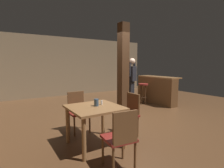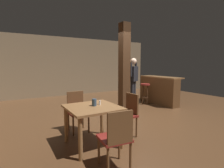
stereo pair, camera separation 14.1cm
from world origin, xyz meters
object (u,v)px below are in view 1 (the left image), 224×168
Objects in this scene: dining_table at (95,113)px; napkin_cup at (96,103)px; chair_south at (121,136)px; salt_shaker at (102,103)px; standing_person at (132,80)px; chair_east at (129,112)px; chair_north at (78,109)px; bar_counter at (156,90)px; bar_stool_near at (143,89)px.

napkin_cup is (0.04, 0.02, 0.19)m from dining_table.
chair_south is 1.02m from salt_shaker.
standing_person is (2.13, 1.72, 0.21)m from salt_shaker.
chair_east is at bearing 46.95° from chair_south.
chair_east reaches higher than salt_shaker.
bar_counter is (3.65, 1.08, 0.03)m from chair_north.
bar_counter reaches higher than salt_shaker.
salt_shaker is at bearing -141.16° from standing_person.
bar_stool_near is at bearing 33.72° from dining_table.
napkin_cup is at bearing -179.28° from chair_east.
bar_stool_near is at bearing 160.98° from bar_counter.
standing_person reaches higher than chair_north.
chair_north is 0.52× the size of bar_counter.
salt_shaker is at bearing 77.06° from chair_south.
chair_north reaches higher than napkin_cup.
chair_north is at bearing 93.89° from napkin_cup.
napkin_cup is 0.17× the size of bar_stool_near.
salt_shaker is at bearing 15.23° from napkin_cup.
bar_counter reaches higher than chair_east.
chair_east is 0.52× the size of bar_counter.
napkin_cup is (0.09, 0.92, 0.31)m from chair_south.
standing_person reaches higher than chair_east.
napkin_cup is at bearing -86.11° from chair_north.
chair_north reaches higher than bar_stool_near.
salt_shaker is (0.13, 0.04, -0.02)m from napkin_cup.
bar_stool_near is (3.13, 1.26, 0.08)m from chair_north.
salt_shaker reaches higher than bar_stool_near.
bar_counter reaches higher than dining_table.
napkin_cup is at bearing -152.36° from bar_counter.
standing_person is at bearing -174.49° from bar_counter.
salt_shaker is 0.05× the size of standing_person.
bar_stool_near reaches higher than dining_table.
chair_east is 0.52× the size of standing_person.
salt_shaker is at bearing -76.21° from chair_north.
napkin_cup is at bearing -142.27° from standing_person.
bar_counter is (3.60, 1.88, -0.28)m from napkin_cup.
chair_north is 0.86m from napkin_cup.
dining_table is at bearing -152.38° from bar_counter.
standing_person is at bearing 38.84° from salt_shaker.
chair_north is at bearing -157.79° from standing_person.
chair_south reaches higher than napkin_cup.
bar_counter reaches higher than chair_north.
bar_stool_near is at bearing 33.82° from napkin_cup.
bar_counter is at bearing 16.43° from chair_north.
chair_south is at bearing -133.05° from chair_east.
bar_stool_near is (3.12, 2.08, -0.03)m from dining_table.
salt_shaker is (-0.65, 0.03, 0.28)m from chair_east.
bar_counter is (3.64, 1.90, -0.09)m from dining_table.
chair_east reaches higher than napkin_cup.
napkin_cup is 4.07m from bar_counter.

